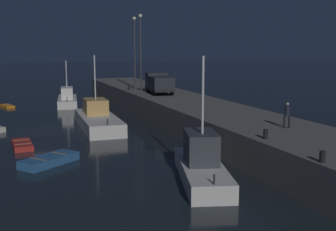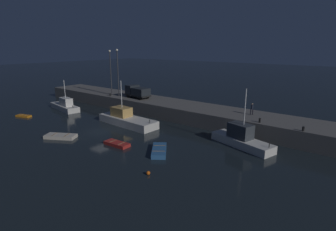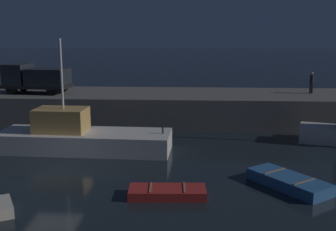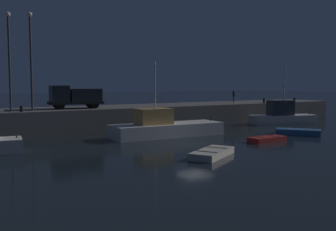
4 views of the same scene
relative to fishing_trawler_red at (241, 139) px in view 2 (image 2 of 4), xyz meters
name	(u,v)px [view 2 (image 2 of 4)]	position (x,y,z in m)	size (l,w,h in m)	color
ground_plane	(100,132)	(-18.05, -7.30, -0.96)	(320.00, 320.00, 0.00)	black
pier_quay	(162,107)	(-18.05, 6.57, 0.19)	(60.75, 7.12, 2.29)	#5B5956
fishing_trawler_red	(241,139)	(0.00, 0.00, 0.00)	(8.43, 4.47, 7.13)	silver
fishing_boat_blue	(65,106)	(-34.31, -2.94, -0.16)	(8.48, 3.47, 5.79)	silver
fishing_boat_white	(127,119)	(-17.85, -2.36, -0.12)	(10.56, 3.57, 6.78)	silver
dinghy_orange_near	(61,136)	(-20.11, -12.21, -0.73)	(4.34, 3.44, 0.49)	beige
rowboat_white_mid	(159,150)	(-6.51, -7.90, -0.69)	(3.66, 4.12, 0.58)	#2D6099
dinghy_red_small	(24,116)	(-35.29, -10.26, -0.81)	(2.90, 1.83, 0.33)	orange
rowboat_blue_far	(117,144)	(-12.12, -9.37, -0.76)	(3.46, 1.51, 0.44)	#B22823
mooring_buoy_near	(148,173)	(-3.82, -12.72, -0.77)	(0.39, 0.39, 0.39)	orange
lamp_post_west	(111,69)	(-29.74, 4.85, 6.44)	(0.44, 0.44, 8.85)	#38383D
lamp_post_east	(118,69)	(-27.83, 5.04, 6.55)	(0.44, 0.44, 9.05)	#38383D
utility_truck	(137,92)	(-23.51, 5.85, 2.57)	(5.50, 2.82, 2.33)	black
dockworker	(252,108)	(-1.58, 6.94, 2.30)	(0.44, 0.44, 1.71)	black
bollard_west	(110,95)	(-29.03, 3.87, 1.60)	(0.28, 0.28, 0.54)	black
bollard_central	(303,129)	(6.05, 3.35, 1.60)	(0.28, 0.28, 0.55)	black
bollard_east	(260,120)	(0.77, 3.76, 1.62)	(0.28, 0.28, 0.57)	black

